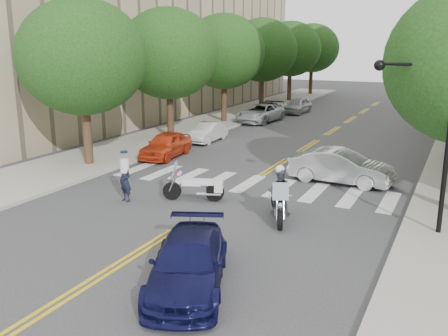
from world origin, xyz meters
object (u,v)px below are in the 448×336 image
Objects in this scene: motorcycle_parked at (199,187)px; officer_standing at (125,181)px; motorcycle_police at (279,195)px; convertible at (341,167)px; sedan_blue at (188,263)px.

motorcycle_parked is 2.97m from officer_standing.
motorcycle_parked is (-3.70, 0.70, -0.35)m from motorcycle_police.
officer_standing is at bearing 135.51° from convertible.
motorcycle_police reaches higher than sedan_blue.
motorcycle_parked is 6.86m from convertible.
officer_standing is (-2.62, -1.37, 0.27)m from motorcycle_parked.
officer_standing is 0.36× the size of convertible.
motorcycle_police reaches higher than convertible.
motorcycle_police reaches higher than officer_standing.
sedan_blue is at bearing -173.46° from motorcycle_parked.
motorcycle_parked is 7.40m from sedan_blue.
officer_standing reaches higher than sedan_blue.
convertible is (0.86, 5.83, -0.15)m from motorcycle_police.
sedan_blue is at bearing 63.74° from motorcycle_police.
motorcycle_police is 1.44× the size of officer_standing.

